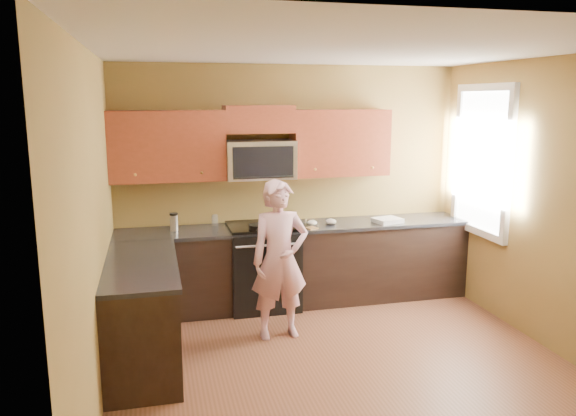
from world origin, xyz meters
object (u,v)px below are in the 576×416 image
object	(u,v)px
microwave	(260,178)
woman	(280,260)
stove	(263,266)
butter_tub	(285,227)
travel_mug	(174,231)
frying_pan	(260,229)

from	to	relation	value
microwave	woman	world-z (taller)	microwave
stove	woman	distance (m)	0.88
butter_tub	microwave	bearing A→B (deg)	147.71
woman	travel_mug	bearing A→B (deg)	133.44
microwave	frying_pan	bearing A→B (deg)	-101.73
woman	travel_mug	world-z (taller)	woman
butter_tub	woman	bearing A→B (deg)	-106.84
microwave	travel_mug	xyz separation A→B (m)	(-0.96, -0.05, -0.53)
microwave	woman	xyz separation A→B (m)	(0.01, -0.95, -0.67)
microwave	frying_pan	distance (m)	0.60
microwave	frying_pan	world-z (taller)	microwave
frying_pan	butter_tub	xyz separation A→B (m)	(0.32, 0.17, -0.03)
stove	microwave	size ratio (longest dim) A/B	1.25
microwave	travel_mug	world-z (taller)	microwave
butter_tub	stove	bearing A→B (deg)	172.72
stove	butter_tub	size ratio (longest dim) A/B	8.69
stove	frying_pan	world-z (taller)	frying_pan
microwave	travel_mug	bearing A→B (deg)	-176.74
woman	stove	bearing A→B (deg)	86.92
microwave	travel_mug	distance (m)	1.09
travel_mug	woman	bearing A→B (deg)	-43.01
microwave	butter_tub	xyz separation A→B (m)	(0.25, -0.16, -0.53)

